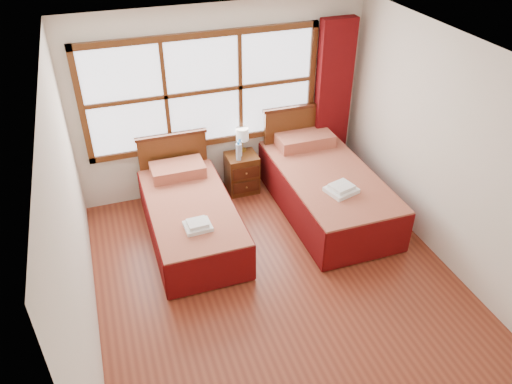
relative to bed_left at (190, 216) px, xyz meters
name	(u,v)px	position (x,y,z in m)	size (l,w,h in m)	color
floor	(279,284)	(0.74, -1.20, -0.30)	(4.50, 4.50, 0.00)	brown
ceiling	(287,62)	(0.74, -1.20, 2.30)	(4.50, 4.50, 0.00)	white
wall_back	(222,102)	(0.74, 1.05, 1.00)	(4.00, 4.00, 0.00)	silver
wall_left	(73,229)	(-1.26, -1.20, 1.00)	(4.50, 4.50, 0.00)	silver
wall_right	(451,157)	(2.74, -1.20, 1.00)	(4.50, 4.50, 0.00)	silver
window	(204,92)	(0.49, 1.01, 1.20)	(3.16, 0.06, 1.56)	white
curtain	(333,100)	(2.34, 0.91, 0.87)	(0.50, 0.16, 2.30)	#5E090B
bed_left	(190,216)	(0.00, 0.00, 0.00)	(1.03, 2.05, 1.00)	#411C0D
bed_right	(325,187)	(1.86, 0.00, 0.04)	(1.17, 2.26, 1.14)	#411C0D
nightstand	(242,173)	(0.93, 0.80, -0.02)	(0.43, 0.43, 0.57)	#542B12
towels_left	(198,225)	(-0.02, -0.56, 0.27)	(0.31, 0.27, 0.09)	white
towels_right	(341,189)	(1.81, -0.53, 0.35)	(0.42, 0.39, 0.10)	white
lamp	(242,135)	(0.99, 0.94, 0.52)	(0.18, 0.18, 0.35)	#B8943B
bottle_near	(239,152)	(0.86, 0.70, 0.40)	(0.07, 0.07, 0.28)	silver
bottle_far	(240,148)	(0.91, 0.80, 0.39)	(0.07, 0.07, 0.26)	silver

